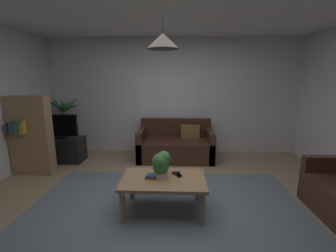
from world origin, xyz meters
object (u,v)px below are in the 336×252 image
at_px(remote_on_table_0, 179,174).
at_px(remote_on_table_1, 177,174).
at_px(potted_plant_on_table, 161,164).
at_px(tv, 58,126).
at_px(pendant_lamp, 163,41).
at_px(tv_stand, 61,149).
at_px(potted_palm_corner, 65,126).
at_px(coffee_table, 164,183).
at_px(book_on_table_0, 151,177).
at_px(book_on_table_1, 152,175).
at_px(bookshelf_corner, 30,135).
at_px(couch_under_window, 176,146).

bearing_deg(remote_on_table_0, remote_on_table_1, 173.38).
xyz_separation_m(potted_plant_on_table, tv, (-2.20, 1.67, 0.11)).
bearing_deg(potted_plant_on_table, pendant_lamp, -33.88).
bearing_deg(remote_on_table_0, potted_plant_on_table, -164.22).
relative_size(tv_stand, potted_palm_corner, 0.67).
xyz_separation_m(coffee_table, book_on_table_0, (-0.15, 0.00, 0.08)).
bearing_deg(pendant_lamp, coffee_table, 63.43).
distance_m(book_on_table_0, tv_stand, 2.69).
bearing_deg(tv_stand, potted_plant_on_table, -37.66).
bearing_deg(book_on_table_1, potted_plant_on_table, 6.15).
height_order(remote_on_table_1, potted_palm_corner, potted_palm_corner).
xyz_separation_m(book_on_table_1, bookshelf_corner, (-2.26, 1.08, 0.23)).
relative_size(bookshelf_corner, pendant_lamp, 2.48).
relative_size(book_on_table_0, remote_on_table_1, 0.93).
relative_size(remote_on_table_1, bookshelf_corner, 0.11).
xyz_separation_m(couch_under_window, coffee_table, (-0.14, -1.98, 0.10)).
height_order(couch_under_window, coffee_table, couch_under_window).
height_order(tv, pendant_lamp, pendant_lamp).
xyz_separation_m(potted_plant_on_table, tv_stand, (-2.20, 1.70, -0.39)).
height_order(remote_on_table_1, tv_stand, tv_stand).
xyz_separation_m(book_on_table_1, tv_stand, (-2.07, 1.71, -0.23)).
height_order(coffee_table, potted_plant_on_table, potted_plant_on_table).
bearing_deg(book_on_table_1, bookshelf_corner, 154.37).
distance_m(remote_on_table_1, potted_plant_on_table, 0.28).
relative_size(couch_under_window, tv, 2.00).
distance_m(couch_under_window, potted_palm_corner, 2.56).
xyz_separation_m(tv_stand, tv, (0.00, -0.02, 0.50)).
xyz_separation_m(book_on_table_0, tv_stand, (-2.07, 1.71, -0.21)).
relative_size(remote_on_table_0, potted_plant_on_table, 0.46).
xyz_separation_m(book_on_table_0, potted_palm_corner, (-2.22, 2.23, 0.18)).
distance_m(coffee_table, book_on_table_1, 0.18).
distance_m(remote_on_table_1, pendant_lamp, 1.64).
bearing_deg(potted_plant_on_table, book_on_table_0, -172.44).
xyz_separation_m(coffee_table, book_on_table_1, (-0.15, 0.00, 0.10)).
bearing_deg(remote_on_table_1, book_on_table_0, -19.73).
bearing_deg(book_on_table_1, couch_under_window, 81.55).
distance_m(couch_under_window, book_on_table_1, 2.01).
distance_m(coffee_table, potted_plant_on_table, 0.26).
bearing_deg(coffee_table, book_on_table_0, 179.55).
height_order(remote_on_table_1, potted_plant_on_table, potted_plant_on_table).
distance_m(couch_under_window, book_on_table_0, 2.01).
bearing_deg(tv, remote_on_table_0, -33.31).
bearing_deg(book_on_table_1, tv_stand, 140.48).
xyz_separation_m(couch_under_window, tv, (-2.37, -0.29, 0.47)).
bearing_deg(potted_plant_on_table, tv_stand, 142.34).
distance_m(book_on_table_1, remote_on_table_0, 0.36).
relative_size(remote_on_table_1, potted_palm_corner, 0.12).
height_order(bookshelf_corner, pendant_lamp, pendant_lamp).
relative_size(coffee_table, bookshelf_corner, 0.75).
distance_m(couch_under_window, remote_on_table_0, 1.88).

